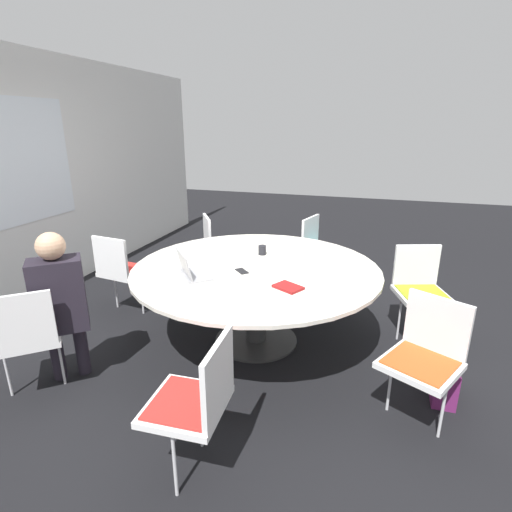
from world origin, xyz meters
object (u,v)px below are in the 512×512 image
Objects in this scene: chair_4 at (319,246)px; chair_5 at (218,243)px; chair_1 at (197,396)px; handbag at (443,379)px; laptop at (191,270)px; spiral_notebook at (288,287)px; chair_3 at (420,285)px; chair_6 at (121,267)px; cell_phone at (242,271)px; chair_0 at (26,333)px; coffee_cup at (262,250)px; person_0 at (60,298)px; chair_2 at (426,352)px.

chair_4 and chair_5 have the same top height.
chair_1 is 2.41× the size of handbag.
laptop is 1.56× the size of spiral_notebook.
chair_6 is (-0.40, 2.92, 0.00)m from chair_3.
cell_phone is at bearing -98.15° from laptop.
chair_3 is 2.95m from chair_6.
chair_4 is 2.22m from handbag.
spiral_notebook is at bearing -14.37° from chair_0.
chair_1 is 2.99m from chair_4.
coffee_cup is (0.21, -1.46, 0.26)m from chair_6.
chair_4 is at bearing 43.61° from chair_6.
chair_0 is 1.00× the size of chair_3.
chair_3 is 2.41× the size of handbag.
chair_5 is at bearing -63.13° from chair_4.
chair_5 is at bearing 43.15° from coffee_cup.
chair_0 reaches higher than spiral_notebook.
laptop is 2.70× the size of cell_phone.
person_0 is 2.89m from handbag.
chair_6 is 1.21m from person_0.
laptop reaches higher than chair_4.
coffee_cup is at bearing -4.10° from cell_phone.
chair_5 is (-0.24, 1.22, 0.00)m from chair_4.
chair_6 is at bearing -62.79° from chair_5.
cell_phone is (0.24, 0.46, -0.01)m from spiral_notebook.
chair_0 is 2.05m from coffee_cup.
chair_0 is at bearing 14.47° from chair_3.
cell_phone is (-0.50, 0.04, -0.04)m from coffee_cup.
coffee_cup is at bearing -3.38° from chair_4.
chair_3 is 1.66m from cell_phone.
chair_1 reaches higher than coffee_cup.
chair_1 is at bearing 167.44° from spiral_notebook.
chair_6 is 9.68× the size of coffee_cup.
coffee_cup is 0.50m from cell_phone.
coffee_cup is at bearing 10.21° from chair_0.
chair_5 is 1.69m from laptop.
handbag is (0.03, -2.00, -0.65)m from laptop.
cell_phone is at bearing 62.35° from spiral_notebook.
spiral_notebook is at bearing -7.80° from chair_6.
coffee_cup is at bearing 8.95° from person_0.
person_0 reaches higher than handbag.
chair_0 is 3.04m from handbag.
chair_1 is 5.85× the size of cell_phone.
chair_6 is at bearing -10.56° from chair_3.
chair_3 is at bearing 40.33° from chair_5.
spiral_notebook is (0.27, 0.98, 0.22)m from chair_2.
person_0 is at bearing -67.35° from chair_6.
chair_4 is 2.41× the size of handbag.
chair_2 reaches higher than spiral_notebook.
laptop reaches higher than chair_1.
person_0 is 1.70m from spiral_notebook.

